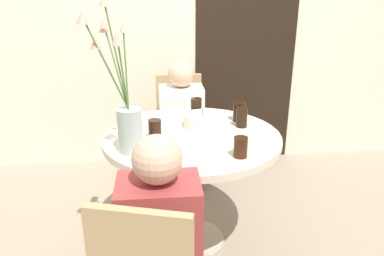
{
  "coord_description": "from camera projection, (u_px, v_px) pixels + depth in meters",
  "views": [
    {
      "loc": [
        -0.19,
        -2.04,
        1.59
      ],
      "look_at": [
        0.0,
        0.0,
        0.81
      ],
      "focal_mm": 35.0,
      "sensor_mm": 36.0,
      "label": 1
    }
  ],
  "objects": [
    {
      "name": "ground_plane",
      "position": [
        192.0,
        241.0,
        2.48
      ],
      "size": [
        16.0,
        16.0,
        0.0
      ],
      "primitive_type": "plane",
      "color": "gray"
    },
    {
      "name": "wall_back",
      "position": [
        178.0,
        21.0,
        3.23
      ],
      "size": [
        8.0,
        0.05,
        2.6
      ],
      "color": "beige",
      "rests_on": "ground_plane"
    },
    {
      "name": "doorway_panel",
      "position": [
        246.0,
        52.0,
        3.35
      ],
      "size": [
        0.9,
        0.01,
        2.05
      ],
      "color": "black",
      "rests_on": "ground_plane"
    },
    {
      "name": "dining_table",
      "position": [
        192.0,
        155.0,
        2.25
      ],
      "size": [
        1.05,
        1.05,
        0.77
      ],
      "color": "beige",
      "rests_on": "ground_plane"
    },
    {
      "name": "chair_near_front",
      "position": [
        180.0,
        123.0,
        3.14
      ],
      "size": [
        0.41,
        0.41,
        0.9
      ],
      "rotation": [
        0.0,
        0.0,
        0.02
      ],
      "color": "#9E896B",
      "rests_on": "ground_plane"
    },
    {
      "name": "birthday_cake",
      "position": [
        203.0,
        121.0,
        2.32
      ],
      "size": [
        0.24,
        0.24,
        0.12
      ],
      "color": "white",
      "rests_on": "dining_table"
    },
    {
      "name": "flower_vase",
      "position": [
        124.0,
        108.0,
        1.9
      ],
      "size": [
        0.26,
        0.26,
        0.79
      ],
      "color": "#9EB2AD",
      "rests_on": "dining_table"
    },
    {
      "name": "side_plate",
      "position": [
        140.0,
        125.0,
        2.34
      ],
      "size": [
        0.17,
        0.17,
        0.01
      ],
      "color": "silver",
      "rests_on": "dining_table"
    },
    {
      "name": "drink_glass_0",
      "position": [
        155.0,
        129.0,
        2.12
      ],
      "size": [
        0.07,
        0.07,
        0.11
      ],
      "color": "black",
      "rests_on": "dining_table"
    },
    {
      "name": "drink_glass_1",
      "position": [
        242.0,
        117.0,
        2.3
      ],
      "size": [
        0.07,
        0.07,
        0.12
      ],
      "color": "black",
      "rests_on": "dining_table"
    },
    {
      "name": "drink_glass_2",
      "position": [
        241.0,
        147.0,
        1.9
      ],
      "size": [
        0.07,
        0.07,
        0.11
      ],
      "color": "#33190C",
      "rests_on": "dining_table"
    },
    {
      "name": "drink_glass_3",
      "position": [
        196.0,
        108.0,
        2.46
      ],
      "size": [
        0.07,
        0.07,
        0.13
      ],
      "color": "black",
      "rests_on": "dining_table"
    },
    {
      "name": "drink_glass_4",
      "position": [
        239.0,
        112.0,
        2.4
      ],
      "size": [
        0.08,
        0.08,
        0.13
      ],
      "color": "black",
      "rests_on": "dining_table"
    },
    {
      "name": "person_boy",
      "position": [
        182.0,
        131.0,
        3.0
      ],
      "size": [
        0.34,
        0.24,
        1.06
      ],
      "color": "#383333",
      "rests_on": "ground_plane"
    },
    {
      "name": "person_guest",
      "position": [
        161.0,
        256.0,
        1.61
      ],
      "size": [
        0.34,
        0.24,
        1.06
      ],
      "color": "#383333",
      "rests_on": "ground_plane"
    }
  ]
}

